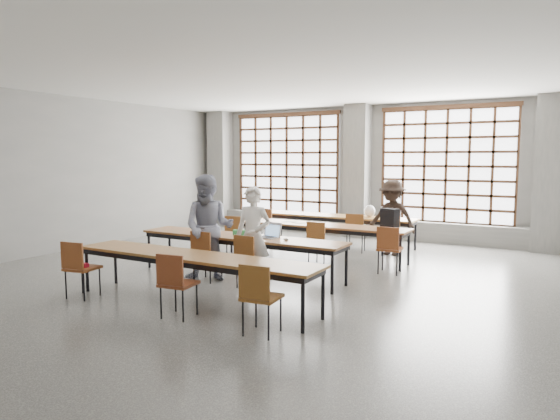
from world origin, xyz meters
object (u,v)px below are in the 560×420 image
object	(u,v)px
desk_row_b	(314,227)
student_back	(392,218)
desk_row_c	(240,239)
chair_front_left	(205,251)
laptop_back	(388,215)
phone	(245,237)
chair_mid_centre	(319,239)
chair_back_mid	(355,229)
chair_back_right	(391,231)
plastic_bag	(370,211)
chair_near_mid	(175,279)
chair_mid_right	(389,245)
mouse	(286,239)
green_box	(240,232)
chair_back_left	(269,222)
student_female	(209,228)
desk_row_d	(193,259)
chair_near_left	(78,264)
chair_mid_left	(235,231)
laptop_front	(270,234)
red_pouch	(82,265)
chair_front_right	(249,256)
desk_row_a	(333,218)
backpack	(390,219)
chair_near_right	(259,292)
student_male	(253,237)

from	to	relation	value
desk_row_b	student_back	world-z (taller)	student_back
desk_row_c	chair_front_left	distance (m)	0.71
laptop_back	phone	distance (m)	4.17
chair_mid_centre	phone	xyz separation A→B (m)	(-0.68, -1.56, 0.20)
chair_back_mid	phone	world-z (taller)	chair_back_mid
desk_row_c	chair_back_right	bearing A→B (deg)	60.08
plastic_bag	chair_near_mid	bearing A→B (deg)	-94.46
chair_back_mid	chair_mid_right	distance (m)	2.10
mouse	green_box	bearing A→B (deg)	174.29
desk_row_b	green_box	world-z (taller)	green_box
student_back	chair_back_mid	bearing A→B (deg)	-164.76
desk_row_c	chair_back_left	world-z (taller)	chair_back_left
student_female	plastic_bag	xyz separation A→B (m)	(1.38, 4.30, -0.04)
chair_near_mid	plastic_bag	bearing A→B (deg)	85.54
chair_front_left	mouse	world-z (taller)	chair_front_left
desk_row_d	chair_mid_centre	bearing A→B (deg)	81.53
green_box	student_back	bearing A→B (deg)	60.01
desk_row_d	student_female	xyz separation A→B (m)	(-0.68, 1.26, 0.25)
chair_near_left	student_back	distance (m)	6.43
desk_row_b	chair_back_left	distance (m)	2.00
chair_mid_left	chair_mid_right	xyz separation A→B (m)	(3.38, -0.00, 0.00)
laptop_front	phone	size ratio (longest dim) A/B	3.13
chair_mid_centre	red_pouch	xyz separation A→B (m)	(-2.18, -3.77, -0.04)
mouse	chair_mid_left	bearing A→B (deg)	144.20
chair_back_left	chair_back_mid	distance (m)	2.24
chair_front_right	student_female	bearing A→B (deg)	171.79
desk_row_c	chair_near_mid	bearing A→B (deg)	-76.04
desk_row_d	chair_near_left	size ratio (longest dim) A/B	4.55
desk_row_a	desk_row_d	size ratio (longest dim) A/B	1.00
chair_near_left	green_box	world-z (taller)	chair_near_left
chair_back_left	plastic_bag	xyz separation A→B (m)	(2.32, 0.68, 0.34)
chair_mid_centre	laptop_back	size ratio (longest dim) A/B	2.03
chair_mid_right	chair_mid_centre	bearing A→B (deg)	-179.99
desk_row_a	desk_row_c	size ratio (longest dim) A/B	1.00
plastic_bag	chair_front_left	bearing A→B (deg)	-107.25
student_female	backpack	world-z (taller)	student_female
chair_back_left	plastic_bag	distance (m)	2.44
chair_back_mid	chair_mid_centre	xyz separation A→B (m)	(-0.13, -1.66, 0.00)
phone	plastic_bag	world-z (taller)	plastic_bag
chair_near_right	desk_row_b	bearing A→B (deg)	107.59
desk_row_c	chair_near_right	size ratio (longest dim) A/B	4.55
laptop_back	backpack	world-z (taller)	backpack
mouse	backpack	xyz separation A→B (m)	(1.12, 2.16, 0.18)
chair_front_left	backpack	world-z (taller)	backpack
chair_mid_right	chair_near_left	size ratio (longest dim) A/B	1.00
desk_row_d	laptop_back	world-z (taller)	laptop_back
student_back	student_male	bearing A→B (deg)	-101.46
chair_near_mid	chair_mid_right	bearing A→B (deg)	66.42
mouse	laptop_back	bearing A→B (deg)	81.77
laptop_front	desk_row_d	bearing A→B (deg)	-95.37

